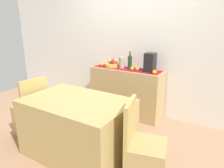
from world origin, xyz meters
name	(u,v)px	position (x,y,z in m)	size (l,w,h in m)	color
ground_plane	(101,137)	(0.00, 0.00, -0.01)	(6.40, 6.40, 0.02)	#A17759
room_wall_rear	(138,39)	(0.00, 1.18, 1.35)	(6.40, 0.06, 2.70)	silver
sideboard_console	(126,92)	(-0.07, 0.92, 0.43)	(1.29, 0.42, 0.85)	tan
table_runner	(127,69)	(-0.07, 0.92, 0.85)	(1.22, 0.32, 0.01)	maroon
fruit_bowl	(112,65)	(-0.38, 0.92, 0.89)	(0.26, 0.26, 0.06)	gold
apple_front	(113,62)	(-0.34, 0.89, 0.96)	(0.08, 0.08, 0.08)	red
apple_center	(110,61)	(-0.41, 0.91, 0.96)	(0.08, 0.08, 0.08)	#989F3C
apple_rear	(116,61)	(-0.31, 0.96, 0.95)	(0.07, 0.07, 0.07)	#95B42C
apple_upper	(113,61)	(-0.40, 0.98, 0.95)	(0.07, 0.07, 0.07)	#B72C20
wine_bottle	(130,62)	(-0.01, 0.92, 0.97)	(0.07, 0.07, 0.31)	#1A3517
coffee_maker	(150,63)	(0.35, 0.92, 1.01)	(0.16, 0.18, 0.31)	black
ceramic_vase	(122,63)	(-0.17, 0.92, 0.95)	(0.10, 0.10, 0.20)	#A19486
orange_loose_mid	(132,69)	(0.07, 0.84, 0.89)	(0.07, 0.07, 0.07)	orange
orange_loose_end	(137,69)	(0.16, 0.87, 0.88)	(0.07, 0.07, 0.07)	orange
orange_loose_near_bowl	(102,64)	(-0.56, 0.87, 0.89)	(0.07, 0.07, 0.07)	orange
orange_loose_far	(154,72)	(0.48, 0.81, 0.89)	(0.07, 0.07, 0.07)	orange
dining_table	(78,127)	(-0.02, -0.47, 0.37)	(1.29, 0.84, 0.74)	tan
chair_near_window	(32,118)	(-0.93, -0.47, 0.27)	(0.46, 0.46, 0.90)	tan
chair_by_corner	(144,158)	(0.88, -0.47, 0.27)	(0.49, 0.49, 0.90)	tan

